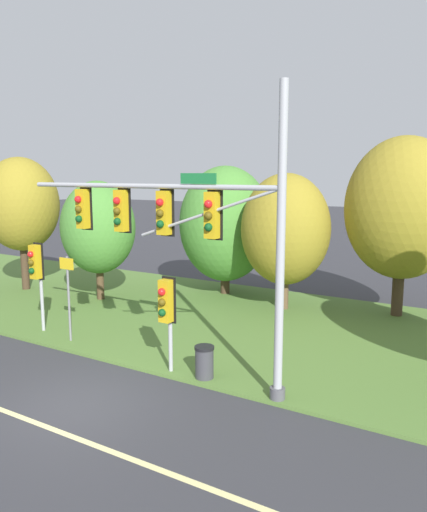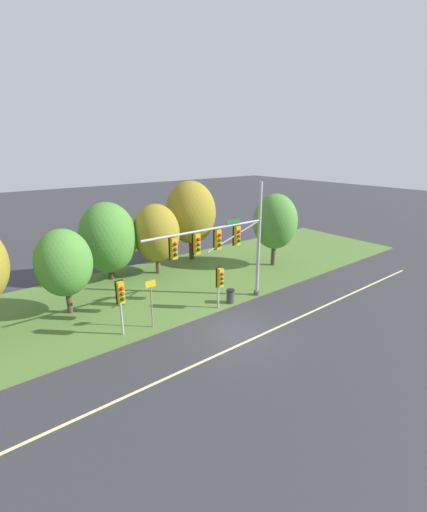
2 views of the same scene
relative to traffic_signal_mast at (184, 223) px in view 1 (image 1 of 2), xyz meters
The scene contains 13 objects.
ground_plane 5.47m from the traffic_signal_mast, 119.45° to the right, with size 160.00×160.00×0.00m, color #333338.
lane_stripe 6.16m from the traffic_signal_mast, 111.43° to the right, with size 36.00×0.16×0.01m, color beige.
grass_verge 7.24m from the traffic_signal_mast, 105.67° to the left, with size 48.00×11.50×0.10m, color #517533.
traffic_signal_mast is the anchor object (origin of this frame).
pedestrian_signal_near_kerb 7.16m from the traffic_signal_mast, behind, with size 0.46×0.55×3.27m.
pedestrian_signal_further_along 2.44m from the traffic_signal_mast, behind, with size 0.46×0.55×2.82m.
route_sign_post 5.75m from the traffic_signal_mast, behind, with size 0.63×0.08×2.95m.
tree_nearest_road 13.89m from the traffic_signal_mast, 159.47° to the left, with size 3.65×3.65×6.52m.
tree_left_of_mast 9.97m from the traffic_signal_mast, 147.57° to the left, with size 3.34×3.34×5.41m.
tree_behind_signpost 10.19m from the traffic_signal_mast, 113.43° to the left, with size 4.37×4.37×6.09m.
tree_mid_verge 8.23m from the traffic_signal_mast, 93.34° to the left, with size 3.74×3.74×5.75m.
tree_tall_centre 10.36m from the traffic_signal_mast, 68.03° to the left, with size 4.51×4.51×7.18m.
trash_bin 3.95m from the traffic_signal_mast, 16.79° to the left, with size 0.56×0.56×0.93m.
Camera 1 is at (9.23, -8.40, 5.80)m, focal length 35.00 mm.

